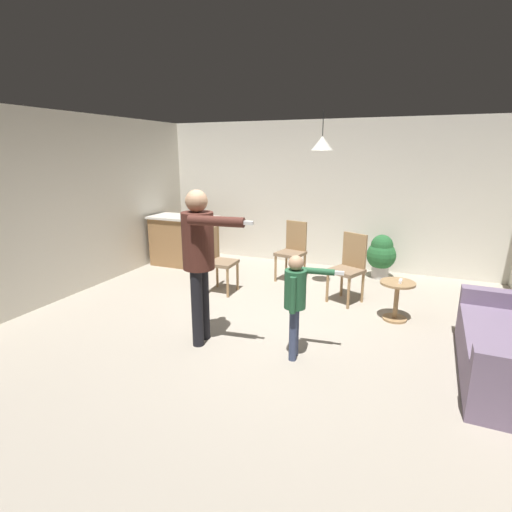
{
  "coord_description": "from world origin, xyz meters",
  "views": [
    {
      "loc": [
        1.64,
        -4.17,
        2.13
      ],
      "look_at": [
        0.01,
        -0.22,
        1.0
      ],
      "focal_mm": 27.67,
      "sensor_mm": 36.0,
      "label": 1
    }
  ],
  "objects_px": {
    "side_table_by_couch": "(397,296)",
    "kitchen_counter": "(184,241)",
    "spare_remote_on_table": "(401,281)",
    "person_child": "(296,296)",
    "potted_plant_corner": "(381,254)",
    "dining_chair_centre_back": "(349,265)",
    "dining_chair_by_counter": "(293,249)",
    "person_adult": "(200,251)",
    "dining_chair_near_wall": "(217,258)"
  },
  "relations": [
    {
      "from": "kitchen_counter",
      "to": "person_child",
      "type": "relative_size",
      "value": 1.12
    },
    {
      "from": "person_child",
      "to": "dining_chair_centre_back",
      "type": "height_order",
      "value": "person_child"
    },
    {
      "from": "side_table_by_couch",
      "to": "person_adult",
      "type": "xyz_separation_m",
      "value": [
        -2.02,
        -1.5,
        0.76
      ]
    },
    {
      "from": "dining_chair_by_counter",
      "to": "spare_remote_on_table",
      "type": "distance_m",
      "value": 2.1
    },
    {
      "from": "side_table_by_couch",
      "to": "person_adult",
      "type": "relative_size",
      "value": 0.3
    },
    {
      "from": "dining_chair_centre_back",
      "to": "dining_chair_near_wall",
      "type": "bearing_deg",
      "value": 34.58
    },
    {
      "from": "dining_chair_by_counter",
      "to": "person_adult",
      "type": "bearing_deg",
      "value": 96.27
    },
    {
      "from": "kitchen_counter",
      "to": "person_adult",
      "type": "xyz_separation_m",
      "value": [
        1.93,
        -2.68,
        0.61
      ]
    },
    {
      "from": "kitchen_counter",
      "to": "potted_plant_corner",
      "type": "bearing_deg",
      "value": 9.63
    },
    {
      "from": "kitchen_counter",
      "to": "dining_chair_by_counter",
      "type": "relative_size",
      "value": 1.26
    },
    {
      "from": "potted_plant_corner",
      "to": "spare_remote_on_table",
      "type": "height_order",
      "value": "potted_plant_corner"
    },
    {
      "from": "person_child",
      "to": "potted_plant_corner",
      "type": "xyz_separation_m",
      "value": [
        0.56,
        3.23,
        -0.28
      ]
    },
    {
      "from": "person_adult",
      "to": "dining_chair_near_wall",
      "type": "relative_size",
      "value": 1.75
    },
    {
      "from": "person_adult",
      "to": "dining_chair_by_counter",
      "type": "distance_m",
      "value": 2.67
    },
    {
      "from": "dining_chair_near_wall",
      "to": "kitchen_counter",
      "type": "bearing_deg",
      "value": -130.88
    },
    {
      "from": "dining_chair_near_wall",
      "to": "person_child",
      "type": "bearing_deg",
      "value": 47.8
    },
    {
      "from": "kitchen_counter",
      "to": "side_table_by_couch",
      "type": "xyz_separation_m",
      "value": [
        3.95,
        -1.19,
        -0.15
      ]
    },
    {
      "from": "dining_chair_centre_back",
      "to": "spare_remote_on_table",
      "type": "distance_m",
      "value": 0.86
    },
    {
      "from": "spare_remote_on_table",
      "to": "person_child",
      "type": "bearing_deg",
      "value": -123.78
    },
    {
      "from": "side_table_by_couch",
      "to": "dining_chair_centre_back",
      "type": "bearing_deg",
      "value": 147.21
    },
    {
      "from": "side_table_by_couch",
      "to": "kitchen_counter",
      "type": "bearing_deg",
      "value": 163.29
    },
    {
      "from": "person_child",
      "to": "dining_chair_near_wall",
      "type": "bearing_deg",
      "value": -138.22
    },
    {
      "from": "dining_chair_by_counter",
      "to": "dining_chair_near_wall",
      "type": "relative_size",
      "value": 1.0
    },
    {
      "from": "kitchen_counter",
      "to": "person_adult",
      "type": "height_order",
      "value": "person_adult"
    },
    {
      "from": "dining_chair_by_counter",
      "to": "potted_plant_corner",
      "type": "xyz_separation_m",
      "value": [
        1.39,
        0.69,
        -0.13
      ]
    },
    {
      "from": "side_table_by_couch",
      "to": "potted_plant_corner",
      "type": "height_order",
      "value": "potted_plant_corner"
    },
    {
      "from": "kitchen_counter",
      "to": "dining_chair_near_wall",
      "type": "bearing_deg",
      "value": -40.23
    },
    {
      "from": "dining_chair_by_counter",
      "to": "potted_plant_corner",
      "type": "relative_size",
      "value": 1.31
    },
    {
      "from": "potted_plant_corner",
      "to": "side_table_by_couch",
      "type": "bearing_deg",
      "value": -78.54
    },
    {
      "from": "side_table_by_couch",
      "to": "potted_plant_corner",
      "type": "bearing_deg",
      "value": 101.46
    },
    {
      "from": "potted_plant_corner",
      "to": "dining_chair_near_wall",
      "type": "bearing_deg",
      "value": -143.15
    },
    {
      "from": "potted_plant_corner",
      "to": "spare_remote_on_table",
      "type": "bearing_deg",
      "value": -77.71
    },
    {
      "from": "kitchen_counter",
      "to": "person_child",
      "type": "distance_m",
      "value": 4.01
    },
    {
      "from": "potted_plant_corner",
      "to": "spare_remote_on_table",
      "type": "distance_m",
      "value": 1.85
    },
    {
      "from": "person_child",
      "to": "dining_chair_centre_back",
      "type": "xyz_separation_m",
      "value": [
        0.23,
        1.89,
        -0.15
      ]
    },
    {
      "from": "kitchen_counter",
      "to": "spare_remote_on_table",
      "type": "xyz_separation_m",
      "value": [
        3.98,
        -1.2,
        0.06
      ]
    },
    {
      "from": "side_table_by_couch",
      "to": "person_child",
      "type": "height_order",
      "value": "person_child"
    },
    {
      "from": "dining_chair_centre_back",
      "to": "spare_remote_on_table",
      "type": "bearing_deg",
      "value": 171.7
    },
    {
      "from": "dining_chair_near_wall",
      "to": "potted_plant_corner",
      "type": "relative_size",
      "value": 1.31
    },
    {
      "from": "potted_plant_corner",
      "to": "spare_remote_on_table",
      "type": "relative_size",
      "value": 5.85
    },
    {
      "from": "dining_chair_near_wall",
      "to": "potted_plant_corner",
      "type": "xyz_separation_m",
      "value": [
        2.28,
        1.71,
        -0.13
      ]
    },
    {
      "from": "kitchen_counter",
      "to": "spare_remote_on_table",
      "type": "height_order",
      "value": "kitchen_counter"
    },
    {
      "from": "kitchen_counter",
      "to": "potted_plant_corner",
      "type": "height_order",
      "value": "kitchen_counter"
    },
    {
      "from": "side_table_by_couch",
      "to": "dining_chair_by_counter",
      "type": "distance_m",
      "value": 2.08
    },
    {
      "from": "person_child",
      "to": "person_adult",
      "type": "bearing_deg",
      "value": -93.69
    },
    {
      "from": "person_adult",
      "to": "dining_chair_near_wall",
      "type": "bearing_deg",
      "value": -164.92
    },
    {
      "from": "person_adult",
      "to": "dining_chair_by_counter",
      "type": "bearing_deg",
      "value": 167.5
    },
    {
      "from": "side_table_by_couch",
      "to": "potted_plant_corner",
      "type": "xyz_separation_m",
      "value": [
        -0.36,
        1.79,
        0.09
      ]
    },
    {
      "from": "side_table_by_couch",
      "to": "dining_chair_near_wall",
      "type": "bearing_deg",
      "value": 178.2
    },
    {
      "from": "side_table_by_couch",
      "to": "dining_chair_near_wall",
      "type": "xyz_separation_m",
      "value": [
        -2.65,
        0.08,
        0.22
      ]
    }
  ]
}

